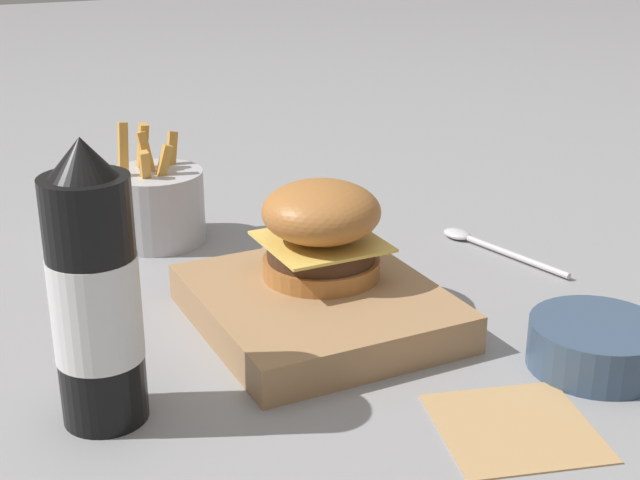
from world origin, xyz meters
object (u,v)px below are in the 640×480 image
ketchup_bottle (95,297)px  side_bowl (597,343)px  burger (321,229)px  spoon (480,243)px  fries_basket (156,205)px  serving_board (320,306)px

ketchup_bottle → side_bowl: size_ratio=1.92×
burger → spoon: (-0.07, 0.24, -0.08)m
burger → spoon: burger is taller
burger → fries_basket: size_ratio=0.78×
ketchup_bottle → spoon: 0.52m
spoon → fries_basket: bearing=48.6°
ketchup_bottle → side_bowl: (0.11, 0.40, -0.08)m
serving_board → fries_basket: (-0.29, -0.08, 0.03)m
burger → serving_board: bearing=-28.4°
serving_board → side_bowl: bearing=44.2°
spoon → side_bowl: bearing=152.0°
serving_board → side_bowl: (0.18, 0.18, 0.00)m
serving_board → side_bowl: size_ratio=2.05×
fries_basket → side_bowl: (0.47, 0.25, -0.02)m
spoon → burger: bearing=93.7°
ketchup_bottle → side_bowl: bearing=74.9°
ketchup_bottle → fries_basket: bearing=157.4°
burger → fries_basket: fries_basket is taller
serving_board → fries_basket: fries_basket is taller
side_bowl → spoon: bearing=163.9°
serving_board → spoon: 0.28m
side_bowl → serving_board: bearing=-135.8°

